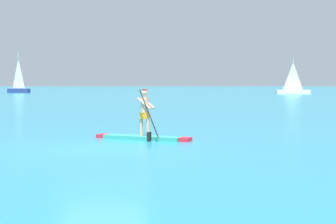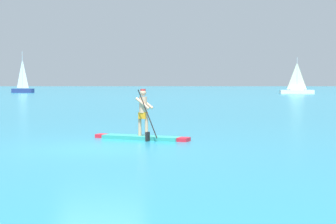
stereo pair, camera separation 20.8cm
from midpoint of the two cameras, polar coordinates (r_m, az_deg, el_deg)
ground at (r=14.80m, az=-7.28°, el=-4.12°), size 440.00×440.00×0.00m
paddleboarder_mid_center at (r=16.95m, az=-2.56°, el=-2.04°), size 3.30×1.64×1.72m
sailboat_left_horizon at (r=94.30m, az=-16.07°, el=2.72°), size 4.17×2.08×7.46m
sailboat_right_horizon at (r=86.08m, az=14.50°, el=2.55°), size 5.62×1.38×6.01m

